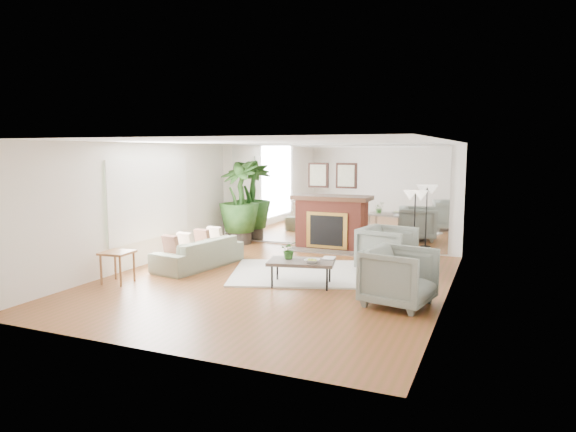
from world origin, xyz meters
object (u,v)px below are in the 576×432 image
at_px(sofa, 199,253).
at_px(armchair_back, 387,249).
at_px(side_table, 117,257).
at_px(potted_ficus, 239,200).
at_px(armchair_front, 399,277).
at_px(floor_lamp, 415,201).
at_px(coffee_table, 301,263).
at_px(fireplace, 329,222).

bearing_deg(sofa, armchair_back, 116.46).
relative_size(sofa, side_table, 3.51).
xyz_separation_m(sofa, potted_ficus, (-0.48, 2.64, 0.82)).
bearing_deg(side_table, armchair_front, 6.97).
bearing_deg(floor_lamp, sofa, -151.85).
bearing_deg(side_table, coffee_table, 19.15).
xyz_separation_m(fireplace, side_table, (-2.49, -4.43, -0.18)).
height_order(armchair_front, potted_ficus, potted_ficus).
height_order(coffee_table, sofa, sofa).
relative_size(coffee_table, potted_ficus, 0.60).
xyz_separation_m(sofa, floor_lamp, (3.94, 2.11, 1.00)).
distance_m(fireplace, potted_ficus, 2.38).
height_order(armchair_front, side_table, armchair_front).
distance_m(coffee_table, potted_ficus, 4.39).
distance_m(armchair_back, armchair_front, 2.22).
height_order(armchair_back, floor_lamp, floor_lamp).
relative_size(side_table, potted_ficus, 0.27).
bearing_deg(floor_lamp, armchair_back, -108.92).
bearing_deg(sofa, side_table, -11.97).
relative_size(side_table, floor_lamp, 0.37).
height_order(side_table, floor_lamp, floor_lamp).
bearing_deg(floor_lamp, coffee_table, -119.28).
bearing_deg(potted_ficus, side_table, -92.18).
xyz_separation_m(sofa, side_table, (-0.64, -1.63, 0.19)).
xyz_separation_m(armchair_back, side_table, (-4.23, -2.72, 0.04)).
height_order(sofa, armchair_back, armchair_back).
xyz_separation_m(armchair_front, potted_ficus, (-4.70, 3.67, 0.67)).
relative_size(armchair_back, floor_lamp, 0.64).
relative_size(potted_ficus, floor_lamp, 1.37).
relative_size(fireplace, sofa, 1.03).
distance_m(coffee_table, armchair_front, 1.84).
bearing_deg(floor_lamp, side_table, -140.79).
bearing_deg(coffee_table, potted_ficus, 132.44).
distance_m(fireplace, floor_lamp, 2.29).
bearing_deg(coffee_table, floor_lamp, 60.72).
relative_size(sofa, potted_ficus, 0.96).
bearing_deg(side_table, armchair_back, 32.74).
bearing_deg(armchair_back, floor_lamp, -8.42).
distance_m(potted_ficus, floor_lamp, 4.45).
bearing_deg(side_table, potted_ficus, 87.82).
bearing_deg(fireplace, sofa, -123.44).
bearing_deg(coffee_table, armchair_back, 55.20).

